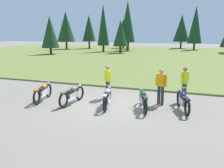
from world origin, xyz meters
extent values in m
plane|color=gray|center=(0.00, 0.00, 0.00)|extent=(140.00, 140.00, 0.00)
cube|color=olive|center=(0.00, 25.57, 0.05)|extent=(80.00, 44.00, 0.10)
cylinder|color=#47331E|center=(-12.22, 40.44, 0.83)|extent=(0.36, 0.36, 1.67)
cone|color=#193D1E|center=(-12.22, 40.44, 3.89)|extent=(3.12, 3.12, 4.45)
cylinder|color=#47331E|center=(-17.65, 21.69, 0.54)|extent=(0.36, 0.36, 1.07)
cone|color=#193D1E|center=(-17.65, 21.69, 3.38)|extent=(2.64, 2.64, 4.62)
cylinder|color=#47331E|center=(-0.57, 43.23, 0.76)|extent=(0.36, 0.36, 1.51)
cone|color=#193D1E|center=(-0.57, 43.23, 4.20)|extent=(3.29, 3.29, 5.39)
cylinder|color=#47331E|center=(2.22, 39.23, 0.67)|extent=(0.36, 0.36, 1.33)
cone|color=#193D1E|center=(2.22, 39.23, 4.74)|extent=(2.60, 2.60, 6.81)
cylinder|color=#47331E|center=(-12.11, 29.04, 0.59)|extent=(0.36, 0.36, 1.18)
cone|color=#193D1E|center=(-12.11, 29.04, 4.58)|extent=(2.00, 2.00, 6.79)
cylinder|color=#47331E|center=(-9.94, 36.52, 0.84)|extent=(0.36, 0.36, 1.67)
cone|color=#193D1E|center=(-9.94, 36.52, 3.93)|extent=(2.10, 2.10, 4.53)
cylinder|color=#47331E|center=(-21.58, 32.90, 0.78)|extent=(0.36, 0.36, 1.55)
cone|color=#193D1E|center=(-21.58, 32.90, 4.43)|extent=(3.47, 3.47, 5.76)
cylinder|color=#47331E|center=(-8.91, 32.52, 0.82)|extent=(0.36, 0.36, 1.63)
cone|color=#193D1E|center=(-8.91, 32.52, 5.19)|extent=(2.72, 2.72, 7.11)
cylinder|color=#47331E|center=(-8.46, 27.25, 0.61)|extent=(0.36, 0.36, 1.22)
cone|color=#193D1E|center=(-8.46, 27.25, 3.24)|extent=(2.33, 2.33, 4.04)
cylinder|color=#47331E|center=(-18.30, 36.45, 0.80)|extent=(0.36, 0.36, 1.59)
cone|color=#193D1E|center=(-18.30, 36.45, 4.24)|extent=(2.73, 2.73, 5.28)
torus|color=black|center=(-3.42, 0.42, 0.35)|extent=(0.25, 0.70, 0.70)
torus|color=black|center=(-3.12, -0.94, 0.35)|extent=(0.25, 0.70, 0.70)
cube|color=silver|center=(-3.27, -0.26, 0.40)|extent=(0.33, 0.67, 0.28)
ellipsoid|color=orange|center=(-3.31, -0.09, 0.68)|extent=(0.36, 0.53, 0.22)
cube|color=black|center=(-3.22, -0.48, 0.62)|extent=(0.32, 0.52, 0.10)
cube|color=orange|center=(-3.12, -0.94, 0.69)|extent=(0.21, 0.34, 0.06)
cylinder|color=silver|center=(-3.40, 0.32, 0.86)|extent=(0.61, 0.17, 0.03)
sphere|color=silver|center=(-3.43, 0.44, 0.73)|extent=(0.14, 0.14, 0.14)
cylinder|color=silver|center=(-3.07, -0.52, 0.30)|extent=(0.19, 0.55, 0.07)
torus|color=black|center=(-1.65, 0.47, 0.35)|extent=(0.13, 0.70, 0.70)
torus|color=black|center=(-1.71, -0.92, 0.35)|extent=(0.13, 0.70, 0.70)
cube|color=silver|center=(-1.68, -0.22, 0.40)|extent=(0.23, 0.65, 0.28)
ellipsoid|color=brown|center=(-1.67, -0.05, 0.68)|extent=(0.28, 0.49, 0.22)
cube|color=black|center=(-1.69, -0.44, 0.62)|extent=(0.24, 0.49, 0.10)
cube|color=brown|center=(-1.71, -0.92, 0.69)|extent=(0.16, 0.33, 0.06)
cylinder|color=silver|center=(-1.65, 0.37, 0.86)|extent=(0.62, 0.06, 0.03)
sphere|color=silver|center=(-1.65, 0.49, 0.73)|extent=(0.14, 0.14, 0.14)
cylinder|color=silver|center=(-1.55, -0.53, 0.30)|extent=(0.10, 0.55, 0.07)
torus|color=black|center=(-0.13, 0.56, 0.35)|extent=(0.26, 0.70, 0.70)
torus|color=black|center=(0.20, -0.80, 0.35)|extent=(0.26, 0.70, 0.70)
cube|color=silver|center=(0.04, -0.12, 0.40)|extent=(0.34, 0.67, 0.28)
ellipsoid|color=#B7B7BC|center=(-0.01, 0.06, 0.68)|extent=(0.37, 0.53, 0.22)
cube|color=black|center=(0.09, -0.33, 0.62)|extent=(0.33, 0.52, 0.10)
cube|color=#B7B7BC|center=(0.20, -0.80, 0.69)|extent=(0.21, 0.34, 0.06)
cylinder|color=silver|center=(-0.10, 0.47, 0.86)|extent=(0.61, 0.18, 0.03)
sphere|color=silver|center=(-0.13, 0.58, 0.73)|extent=(0.14, 0.14, 0.14)
cylinder|color=silver|center=(0.24, -0.38, 0.30)|extent=(0.20, 0.55, 0.07)
torus|color=black|center=(1.39, 0.74, 0.35)|extent=(0.34, 0.69, 0.70)
torus|color=black|center=(1.87, -0.57, 0.35)|extent=(0.34, 0.69, 0.70)
cube|color=silver|center=(1.63, 0.09, 0.40)|extent=(0.41, 0.67, 0.28)
ellipsoid|color=#144C23|center=(1.57, 0.25, 0.68)|extent=(0.41, 0.54, 0.22)
cube|color=black|center=(1.71, -0.12, 0.62)|extent=(0.37, 0.53, 0.10)
cube|color=#144C23|center=(1.87, -0.57, 0.69)|extent=(0.24, 0.35, 0.06)
cylinder|color=silver|center=(1.42, 0.65, 0.86)|extent=(0.59, 0.25, 0.03)
sphere|color=silver|center=(1.38, 0.76, 0.73)|extent=(0.14, 0.14, 0.14)
cylinder|color=silver|center=(1.87, -0.15, 0.30)|extent=(0.26, 0.54, 0.07)
torus|color=black|center=(3.04, 1.16, 0.35)|extent=(0.31, 0.70, 0.70)
torus|color=black|center=(3.47, -0.17, 0.35)|extent=(0.31, 0.70, 0.70)
cube|color=silver|center=(3.25, 0.49, 0.40)|extent=(0.39, 0.67, 0.28)
ellipsoid|color=navy|center=(3.20, 0.67, 0.68)|extent=(0.40, 0.54, 0.22)
cube|color=black|center=(3.32, 0.29, 0.62)|extent=(0.36, 0.52, 0.10)
cube|color=navy|center=(3.47, -0.17, 0.69)|extent=(0.23, 0.35, 0.06)
cylinder|color=silver|center=(3.07, 1.07, 0.86)|extent=(0.60, 0.22, 0.03)
sphere|color=silver|center=(3.03, 1.18, 0.73)|extent=(0.14, 0.14, 0.14)
cylinder|color=silver|center=(3.48, 0.25, 0.30)|extent=(0.24, 0.54, 0.07)
cylinder|color=#2D2D38|center=(-0.55, 1.37, 0.44)|extent=(0.14, 0.14, 0.88)
cylinder|color=#2D2D38|center=(-0.43, 1.24, 0.44)|extent=(0.14, 0.14, 0.88)
cube|color=#D8EA19|center=(-0.49, 1.31, 1.16)|extent=(0.41, 0.41, 0.56)
sphere|color=#9E7051|center=(-0.49, 1.31, 1.56)|extent=(0.22, 0.22, 0.22)
cylinder|color=#D8EA19|center=(-0.65, 1.47, 1.14)|extent=(0.09, 0.09, 0.52)
cylinder|color=#D8EA19|center=(-0.33, 1.14, 1.14)|extent=(0.09, 0.09, 0.52)
cylinder|color=#4C4233|center=(3.13, 2.01, 0.44)|extent=(0.14, 0.14, 0.88)
cylinder|color=#4C4233|center=(3.22, 2.16, 0.44)|extent=(0.14, 0.14, 0.88)
cube|color=#D8EA19|center=(3.17, 2.08, 1.16)|extent=(0.37, 0.42, 0.56)
sphere|color=#9E7051|center=(3.17, 2.08, 1.56)|extent=(0.22, 0.22, 0.22)
cylinder|color=#D8EA19|center=(3.06, 1.88, 1.14)|extent=(0.09, 0.09, 0.52)
cylinder|color=#D8EA19|center=(3.28, 2.29, 1.14)|extent=(0.09, 0.09, 0.52)
cylinder|color=#2D2D38|center=(2.12, 1.08, 0.44)|extent=(0.14, 0.14, 0.88)
cylinder|color=#2D2D38|center=(2.30, 1.02, 0.44)|extent=(0.14, 0.14, 0.88)
cube|color=orange|center=(2.21, 1.05, 1.16)|extent=(0.41, 0.32, 0.56)
sphere|color=tan|center=(2.21, 1.05, 1.56)|extent=(0.22, 0.22, 0.22)
cylinder|color=orange|center=(1.99, 1.12, 1.14)|extent=(0.09, 0.09, 0.52)
cylinder|color=orange|center=(2.43, 0.98, 1.14)|extent=(0.09, 0.09, 0.52)
camera|label=1|loc=(3.90, -9.94, 3.25)|focal=39.29mm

